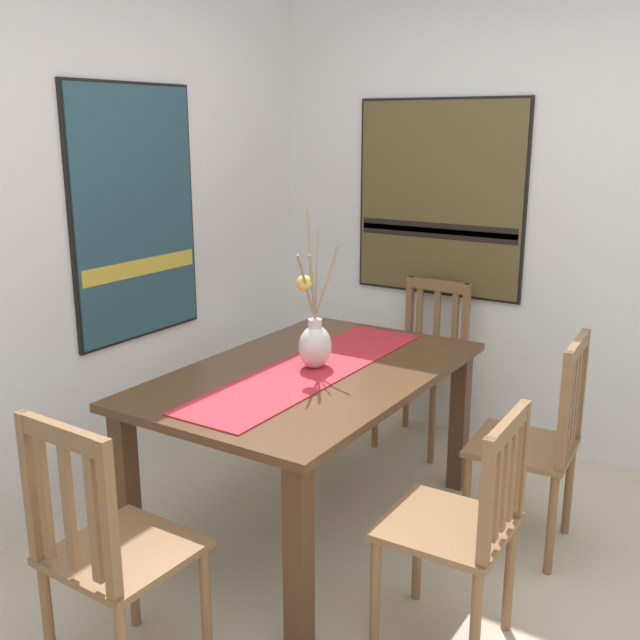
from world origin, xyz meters
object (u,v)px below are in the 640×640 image
object	(u,v)px
centerpiece_vase	(314,340)
chair_0	(463,524)
painting_on_back_wall	(135,214)
dining_table	(311,394)
chair_2	(425,361)
chair_1	(538,439)
chair_3	(109,550)
painting_on_side_wall	(439,199)

from	to	relation	value
centerpiece_vase	chair_0	xyz separation A→B (m)	(-0.44, -0.89, -0.40)
chair_0	painting_on_back_wall	size ratio (longest dim) A/B	0.71
dining_table	chair_2	distance (m)	1.16
chair_1	chair_2	bearing A→B (deg)	48.71
dining_table	painting_on_back_wall	distance (m)	1.29
dining_table	chair_2	size ratio (longest dim) A/B	1.71
centerpiece_vase	chair_0	world-z (taller)	centerpiece_vase
dining_table	chair_0	size ratio (longest dim) A/B	1.79
chair_0	chair_3	size ratio (longest dim) A/B	0.93
centerpiece_vase	chair_3	distance (m)	1.28
dining_table	chair_3	xyz separation A→B (m)	(-1.18, -0.01, -0.15)
chair_0	chair_1	bearing A→B (deg)	-1.36
chair_1	painting_on_back_wall	distance (m)	2.18
centerpiece_vase	chair_3	world-z (taller)	centerpiece_vase
chair_1	dining_table	bearing A→B (deg)	112.72
dining_table	chair_1	distance (m)	0.99
chair_1	chair_2	distance (m)	1.17
dining_table	chair_0	xyz separation A→B (m)	(-0.41, -0.89, -0.16)
chair_0	chair_3	distance (m)	1.17
centerpiece_vase	chair_0	distance (m)	1.07
chair_2	painting_on_side_wall	distance (m)	0.94
chair_1	painting_on_back_wall	size ratio (longest dim) A/B	0.77
painting_on_back_wall	dining_table	bearing A→B (deg)	-91.98
centerpiece_vase	chair_2	distance (m)	1.19
chair_0	chair_1	world-z (taller)	chair_1
chair_1	centerpiece_vase	bearing A→B (deg)	110.98
chair_1	painting_on_back_wall	bearing A→B (deg)	99.84
centerpiece_vase	dining_table	bearing A→B (deg)	-175.46
centerpiece_vase	painting_on_back_wall	xyz separation A→B (m)	(0.01, 1.06, 0.48)
centerpiece_vase	chair_1	size ratio (longest dim) A/B	0.72
dining_table	painting_on_side_wall	size ratio (longest dim) A/B	1.44
dining_table	centerpiece_vase	size ratio (longest dim) A/B	2.33
dining_table	chair_3	world-z (taller)	chair_3
centerpiece_vase	painting_on_side_wall	size ratio (longest dim) A/B	0.62
dining_table	chair_1	size ratio (longest dim) A/B	1.66
painting_on_back_wall	chair_2	bearing A→B (deg)	-44.29
chair_1	chair_3	bearing A→B (deg)	150.08
chair_0	chair_1	distance (m)	0.79
chair_0	chair_2	bearing A→B (deg)	28.89
chair_3	painting_on_back_wall	bearing A→B (deg)	41.31
chair_0	dining_table	bearing A→B (deg)	65.13
chair_1	chair_3	xyz separation A→B (m)	(-1.56, 0.90, -0.01)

